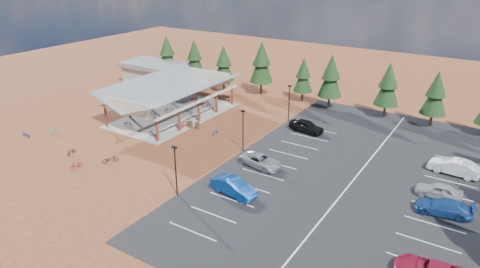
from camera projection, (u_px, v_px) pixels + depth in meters
ground at (199, 147)px, 51.77m from camera, size 140.00×140.00×0.00m
asphalt_lot at (357, 176)px, 44.92m from camera, size 27.00×44.00×0.04m
concrete_pad at (174, 115)px, 62.17m from camera, size 10.60×18.60×0.10m
bike_pavilion at (172, 90)px, 60.71m from camera, size 11.65×19.40×4.97m
outbuilding at (154, 73)px, 76.92m from camera, size 11.00×7.00×3.90m
lamp_post_0 at (176, 167)px, 40.36m from camera, size 0.50×0.25×5.14m
lamp_post_1 at (243, 128)px, 49.70m from camera, size 0.50×0.25×5.14m
lamp_post_2 at (289, 101)px, 59.05m from camera, size 0.50×0.25×5.14m
trash_bin_0 at (190, 125)px, 57.51m from camera, size 0.60×0.60×0.90m
trash_bin_1 at (197, 126)px, 57.21m from camera, size 0.60×0.60×0.90m
pine_0 at (167, 53)px, 78.47m from camera, size 3.56×3.56×8.28m
pine_1 at (194, 57)px, 75.81m from camera, size 3.44×3.44×8.01m
pine_2 at (224, 63)px, 71.72m from camera, size 3.39×3.39×7.89m
pine_3 at (261, 62)px, 69.55m from camera, size 3.85×3.85×8.98m
pine_4 at (303, 75)px, 66.51m from camera, size 3.04×3.04×7.07m
pine_5 at (331, 76)px, 63.00m from camera, size 3.58×3.58×8.34m
pine_6 at (388, 84)px, 59.54m from camera, size 3.45×3.45×8.03m
pine_7 at (436, 93)px, 56.22m from camera, size 3.35×3.35×7.79m
bike_0 at (128, 123)px, 57.85m from camera, size 1.55×0.63×0.80m
bike_1 at (153, 113)px, 61.39m from camera, size 1.85×0.88×1.07m
bike_2 at (169, 109)px, 63.20m from camera, size 1.75×1.02×0.87m
bike_3 at (194, 98)px, 67.70m from camera, size 1.72×0.50×1.03m
bike_4 at (154, 133)px, 54.46m from camera, size 1.87×0.73×0.97m
bike_5 at (182, 120)px, 58.40m from camera, size 1.92×1.01×1.11m
bike_6 at (189, 111)px, 62.11m from camera, size 1.83×1.13×0.91m
bike_7 at (205, 102)px, 65.77m from camera, size 1.77×0.77×1.03m
bike_8 at (71, 152)px, 49.64m from camera, size 1.08×1.71×0.85m
bike_9 at (54, 131)px, 55.37m from camera, size 1.78×1.16×1.04m
bike_10 at (26, 134)px, 54.53m from camera, size 1.57×0.59×0.82m
bike_11 at (76, 165)px, 46.42m from camera, size 0.68×1.55×0.90m
bike_12 at (110, 159)px, 47.75m from camera, size 1.42×1.88×0.94m
bike_14 at (215, 132)px, 55.22m from camera, size 0.66×1.56×0.80m
bike_15 at (185, 124)px, 57.45m from camera, size 1.22×1.86×1.09m
car_1 at (234, 187)px, 41.21m from camera, size 5.09×2.43×1.61m
car_2 at (260, 161)px, 46.75m from camera, size 5.15×2.97×1.35m
car_4 at (306, 126)px, 55.97m from camera, size 4.88×2.47×1.59m
car_7 at (444, 207)px, 38.05m from camera, size 5.14×2.72×1.42m
car_8 at (439, 191)px, 40.74m from camera, size 4.27×1.89×1.43m
car_9 at (454, 167)px, 45.10m from camera, size 5.20×2.14×1.67m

